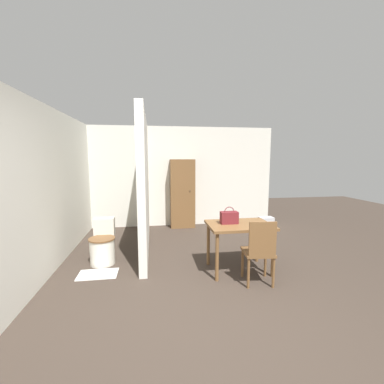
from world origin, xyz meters
name	(u,v)px	position (x,y,z in m)	size (l,w,h in m)	color
ground_plane	(211,332)	(0.00, 0.00, 0.00)	(16.00, 16.00, 0.00)	#382D26
wall_back	(174,177)	(0.00, 4.23, 1.25)	(5.11, 0.12, 2.50)	silver
wall_left	(54,188)	(-2.11, 2.08, 1.25)	(0.12, 5.17, 2.50)	silver
partition_wall	(144,183)	(-0.71, 2.71, 1.25)	(0.12, 2.92, 2.50)	silver
dining_table	(239,230)	(0.74, 1.32, 0.64)	(0.96, 0.69, 0.74)	brown
wooden_chair	(259,250)	(0.86, 0.85, 0.49)	(0.44, 0.44, 0.91)	brown
toilet	(103,246)	(-1.38, 1.95, 0.29)	(0.42, 0.56, 0.71)	silver
handbag	(229,217)	(0.59, 1.37, 0.83)	(0.26, 0.14, 0.26)	maroon
wooden_cabinet	(182,194)	(0.18, 3.97, 0.85)	(0.59, 0.38, 1.69)	brown
bath_mat	(98,274)	(-1.38, 1.49, 0.01)	(0.57, 0.35, 0.01)	silver
space_heater	(266,228)	(1.80, 2.67, 0.24)	(0.29, 0.20, 0.49)	#BCBCC1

